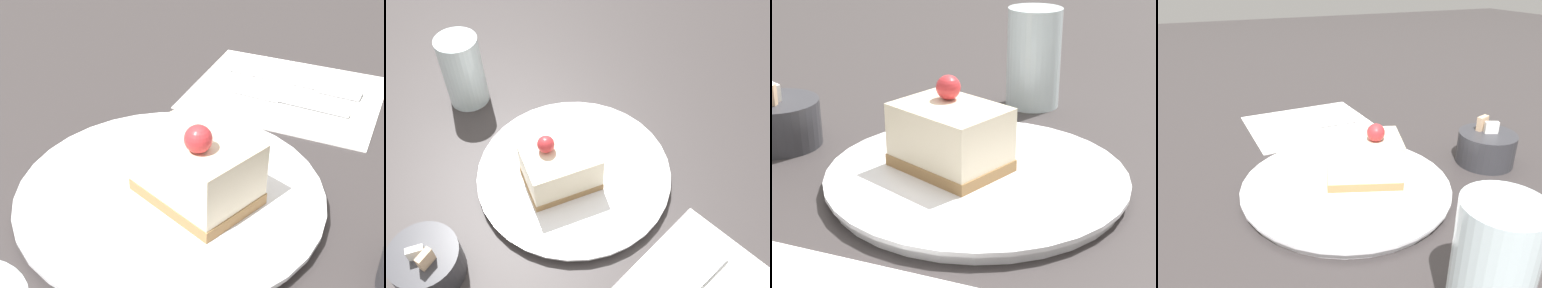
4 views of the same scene
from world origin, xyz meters
TOP-DOWN VIEW (x-y plane):
  - ground_plane at (0.00, 0.00)m, footprint 4.00×4.00m
  - plate at (-0.01, -0.03)m, footprint 0.28×0.28m
  - cake_slice at (-0.01, 0.00)m, footprint 0.10×0.12m
  - napkin at (-0.26, -0.00)m, footprint 0.20×0.24m
  - fork at (-0.28, 0.01)m, footprint 0.02×0.18m
  - knife at (-0.23, -0.02)m, footprint 0.01×0.17m

SIDE VIEW (x-z plane):
  - ground_plane at x=0.00m, z-range 0.00..0.00m
  - napkin at x=-0.26m, z-range 0.00..0.00m
  - knife at x=-0.23m, z-range 0.00..0.01m
  - fork at x=-0.28m, z-range 0.00..0.01m
  - plate at x=-0.01m, z-range 0.00..0.01m
  - cake_slice at x=-0.01m, z-range 0.00..0.09m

